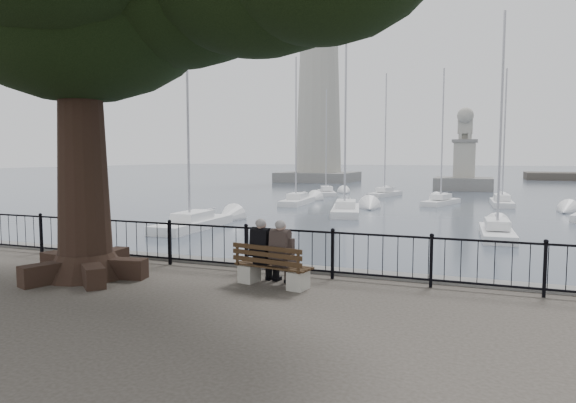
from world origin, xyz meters
The scene contains 15 objects.
harbor centered at (0.00, 3.00, -0.50)m, with size 260.00×260.00×1.20m.
railing centered at (0.00, 2.50, 0.56)m, with size 22.06×0.06×1.00m.
bench centered at (0.05, 1.49, 0.29)m, with size 1.66×0.76×0.84m.
person_left centered at (-0.17, 1.62, 0.62)m, with size 0.45×0.71×1.34m.
person_right centered at (0.28, 1.54, 0.62)m, with size 0.45×0.71×1.34m.
lighthouse centered at (-18.00, 62.00, 12.07)m, with size 10.14×10.14×30.99m.
lion_monument centered at (2.00, 49.93, 1.17)m, with size 5.88×5.88×8.70m.
sailboat_a centered at (-9.44, 14.09, -0.67)m, with size 1.72×5.76×11.60m.
sailboat_b centered at (-3.97, 23.00, -0.64)m, with size 2.88×6.03×13.00m.
sailboat_c centered at (4.55, 16.47, -0.69)m, with size 1.52×4.77×9.84m.
sailboat_e centered at (-9.05, 28.20, -0.67)m, with size 1.79×5.31×10.94m.
sailboat_f centered at (1.05, 31.49, -0.68)m, with size 2.62×4.80×10.02m.
sailboat_g centered at (5.23, 32.34, -0.69)m, with size 1.60×5.03×9.90m.
sailboat_h centered at (-4.27, 38.14, -0.66)m, with size 2.47×4.93×10.96m.
sailboat_i centered at (-9.59, 37.75, -0.69)m, with size 2.99×4.77×9.81m.
Camera 1 is at (3.90, -7.73, 2.57)m, focal length 32.00 mm.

